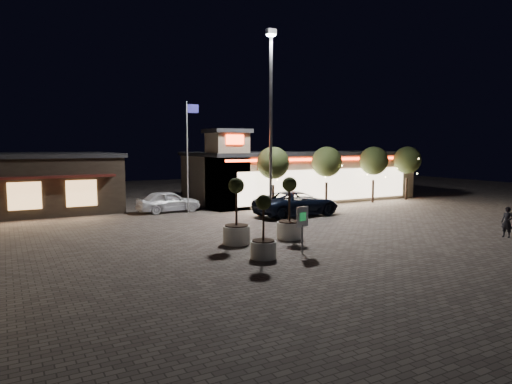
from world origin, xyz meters
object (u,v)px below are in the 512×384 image
pickup_truck (297,203)px  white_sedan (169,201)px  valet_sign (302,221)px  planter_mid (263,239)px  pedestrian (507,222)px  planter_left (236,224)px

pickup_truck → white_sedan: 9.42m
white_sedan → valet_sign: valet_sign is taller
pickup_truck → planter_mid: planter_mid is taller
pedestrian → valet_sign: valet_sign is taller
pickup_truck → planter_left: (-7.74, -6.12, 0.16)m
valet_sign → planter_left: bearing=117.9°
white_sedan → pedestrian: 21.83m
pickup_truck → valet_sign: bearing=144.3°
white_sedan → planter_mid: (-0.78, -15.33, 0.07)m
planter_left → pickup_truck: bearing=38.4°
pedestrian → white_sedan: bearing=-150.2°
pedestrian → valet_sign: 11.82m
pedestrian → planter_mid: bearing=-105.9°
planter_mid → valet_sign: (1.99, -0.05, 0.64)m
planter_left → pedestrian: bearing=-22.7°
pedestrian → planter_left: bearing=-118.7°
pedestrian → pickup_truck: bearing=-160.6°
pedestrian → planter_left: size_ratio=0.50×
white_sedan → planter_mid: planter_mid is taller
planter_left → planter_mid: planter_left is taller
pickup_truck → planter_left: bearing=125.4°
white_sedan → pedestrian: bearing=-147.0°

